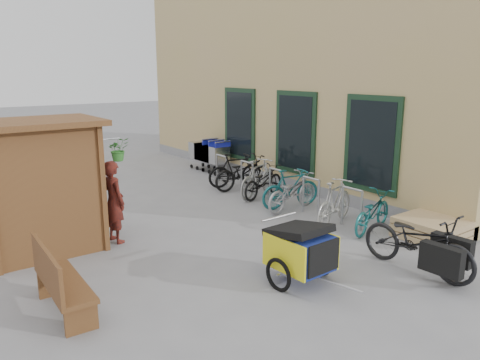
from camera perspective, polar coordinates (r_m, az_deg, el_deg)
ground at (r=8.64m, az=3.33°, el=-8.77°), size 80.00×80.00×0.00m
building at (r=15.78m, az=11.34°, el=13.94°), size 6.07×13.00×7.00m
kiosk at (r=8.95m, az=-23.77°, el=1.26°), size 2.49×1.65×2.40m
bike_rack at (r=11.65m, az=4.45°, el=-0.28°), size 0.05×5.35×0.86m
pallet_stack at (r=9.91m, az=22.26°, el=-5.55°), size 1.00×1.20×0.40m
bench at (r=6.84m, az=-21.29°, el=-11.33°), size 0.53×1.57×0.98m
shopping_carts at (r=15.30m, az=-3.82°, el=3.43°), size 0.60×1.67×1.08m
child_trailer at (r=7.36m, az=7.40°, el=-8.31°), size 1.01×1.69×0.99m
cargo_bike at (r=8.18m, az=21.03°, el=-7.12°), size 0.76×2.00×1.04m
person_kiosk at (r=9.22m, az=-15.13°, el=-2.57°), size 0.46×0.63×1.59m
bike_0 at (r=9.97m, az=15.82°, el=-3.75°), size 1.64×0.91×0.82m
bike_1 at (r=10.16m, az=11.48°, el=-2.69°), size 1.71×0.95×0.99m
bike_2 at (r=11.08m, az=6.32°, el=-1.45°), size 1.74×0.82×0.88m
bike_3 at (r=11.26m, az=6.21°, el=-1.02°), size 1.63×0.71×0.95m
bike_4 at (r=12.15m, az=2.85°, el=-0.19°), size 1.67×0.94×0.83m
bike_5 at (r=12.19m, az=2.21°, el=0.26°), size 1.72×1.01×1.00m
bike_6 at (r=12.93m, az=0.40°, el=0.91°), size 1.84×0.75×0.95m
bike_7 at (r=13.20m, az=-0.55°, el=1.21°), size 1.67×0.88×0.96m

